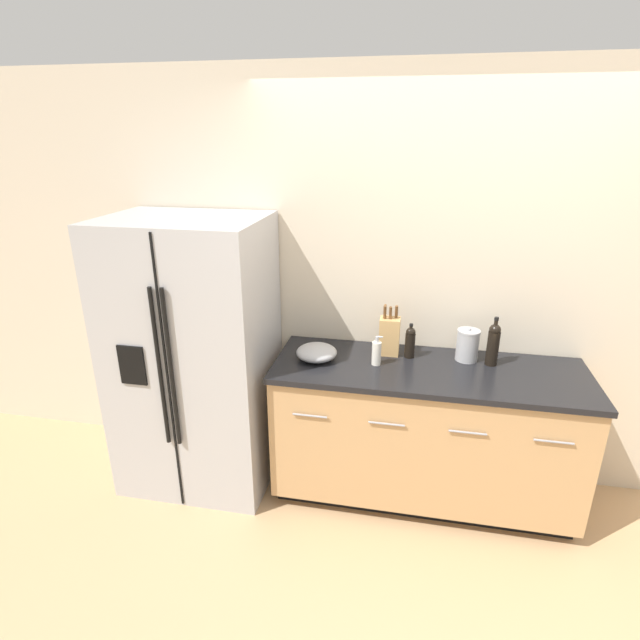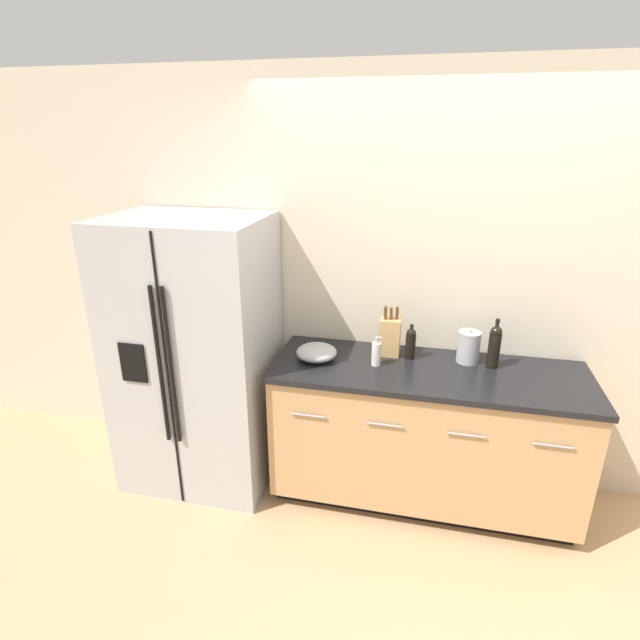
{
  "view_description": "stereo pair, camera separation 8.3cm",
  "coord_description": "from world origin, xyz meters",
  "views": [
    {
      "loc": [
        -0.23,
        -2.06,
        2.22
      ],
      "look_at": [
        -0.77,
        0.66,
        1.17
      ],
      "focal_mm": 28.0,
      "sensor_mm": 36.0,
      "label": 1
    },
    {
      "loc": [
        -0.15,
        -2.04,
        2.22
      ],
      "look_at": [
        -0.77,
        0.66,
        1.17
      ],
      "focal_mm": 28.0,
      "sensor_mm": 36.0,
      "label": 2
    }
  ],
  "objects": [
    {
      "name": "steel_canister",
      "position": [
        0.1,
        0.81,
        1.01
      ],
      "size": [
        0.14,
        0.14,
        0.21
      ],
      "color": "#A3A3A5",
      "rests_on": "counter_unit"
    },
    {
      "name": "refrigerator",
      "position": [
        -1.58,
        0.61,
        0.88
      ],
      "size": [
        0.95,
        0.74,
        1.76
      ],
      "color": "#B2B2B5",
      "rests_on": "ground_plane"
    },
    {
      "name": "wall_back",
      "position": [
        0.0,
        1.0,
        1.3
      ],
      "size": [
        10.0,
        0.05,
        2.6
      ],
      "color": "beige",
      "rests_on": "ground_plane"
    },
    {
      "name": "wine_bottle",
      "position": [
        0.24,
        0.77,
        1.05
      ],
      "size": [
        0.07,
        0.07,
        0.3
      ],
      "color": "black",
      "rests_on": "counter_unit"
    },
    {
      "name": "soap_dispenser",
      "position": [
        -0.43,
        0.64,
        0.99
      ],
      "size": [
        0.06,
        0.06,
        0.18
      ],
      "color": "silver",
      "rests_on": "counter_unit"
    },
    {
      "name": "knife_block",
      "position": [
        -0.37,
        0.81,
        1.04
      ],
      "size": [
        0.12,
        0.1,
        0.32
      ],
      "color": "tan",
      "rests_on": "counter_unit"
    },
    {
      "name": "counter_unit",
      "position": [
        -0.12,
        0.66,
        0.46
      ],
      "size": [
        1.84,
        0.64,
        0.92
      ],
      "color": "black",
      "rests_on": "ground_plane"
    },
    {
      "name": "oil_bottle",
      "position": [
        -0.24,
        0.78,
        1.02
      ],
      "size": [
        0.06,
        0.06,
        0.22
      ],
      "color": "black",
      "rests_on": "counter_unit"
    },
    {
      "name": "mixing_bowl",
      "position": [
        -0.79,
        0.64,
        0.96
      ],
      "size": [
        0.25,
        0.25,
        0.09
      ],
      "color": "#A3A3A5",
      "rests_on": "counter_unit"
    },
    {
      "name": "ground_plane",
      "position": [
        0.0,
        0.0,
        0.0
      ],
      "size": [
        14.0,
        14.0,
        0.0
      ],
      "primitive_type": "plane",
      "color": "tan"
    }
  ]
}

